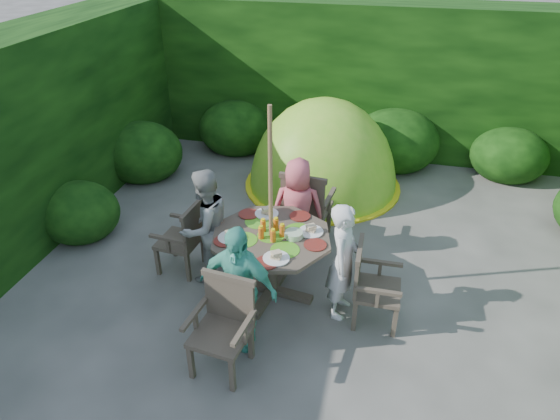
% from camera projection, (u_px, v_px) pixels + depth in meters
% --- Properties ---
extents(ground, '(60.00, 60.00, 0.00)m').
position_uv_depth(ground, '(327.00, 278.00, 5.87)').
color(ground, '#4C4A44').
rests_on(ground, ground).
extents(hedge_enclosure, '(9.00, 9.00, 2.50)m').
position_uv_depth(hedge_enclosure, '(348.00, 137.00, 6.34)').
color(hedge_enclosure, black).
rests_on(hedge_enclosure, ground).
extents(patio_table, '(1.51, 1.51, 0.92)m').
position_uv_depth(patio_table, '(272.00, 245.00, 5.34)').
color(patio_table, '#3B3227').
rests_on(patio_table, ground).
extents(parasol_pole, '(0.05, 0.05, 2.20)m').
position_uv_depth(parasol_pole, '(271.00, 209.00, 5.11)').
color(parasol_pole, brown).
rests_on(parasol_pole, ground).
extents(garden_chair_right, '(0.47, 0.53, 0.87)m').
position_uv_depth(garden_chair_right, '(371.00, 284.00, 5.06)').
color(garden_chair_right, '#3B3227').
rests_on(garden_chair_right, ground).
extents(garden_chair_left, '(0.51, 0.56, 0.86)m').
position_uv_depth(garden_chair_left, '(184.00, 237.00, 5.80)').
color(garden_chair_left, '#3B3227').
rests_on(garden_chair_left, ground).
extents(garden_chair_back, '(0.65, 0.59, 1.00)m').
position_uv_depth(garden_chair_back, '(306.00, 206.00, 6.26)').
color(garden_chair_back, '#3B3227').
rests_on(garden_chair_back, ground).
extents(garden_chair_front, '(0.59, 0.54, 0.89)m').
position_uv_depth(garden_chair_front, '(224.00, 324.00, 4.55)').
color(garden_chair_front, '#3B3227').
rests_on(garden_chair_front, ground).
extents(child_right, '(0.36, 0.51, 1.31)m').
position_uv_depth(child_right, '(343.00, 261.00, 5.07)').
color(child_right, silver).
rests_on(child_right, ground).
extents(child_left, '(0.77, 0.83, 1.37)m').
position_uv_depth(child_left, '(206.00, 226.00, 5.58)').
color(child_left, gray).
rests_on(child_left, ground).
extents(child_back, '(0.68, 0.48, 1.30)m').
position_uv_depth(child_back, '(298.00, 209.00, 5.97)').
color(child_back, '#D65863').
rests_on(child_back, ground).
extents(child_front, '(0.83, 0.43, 1.35)m').
position_uv_depth(child_front, '(238.00, 288.00, 4.69)').
color(child_front, '#50BBA0').
rests_on(child_front, ground).
extents(dome_tent, '(2.43, 2.43, 2.78)m').
position_uv_depth(dome_tent, '(322.00, 185.00, 7.88)').
color(dome_tent, '#7ACE27').
rests_on(dome_tent, ground).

